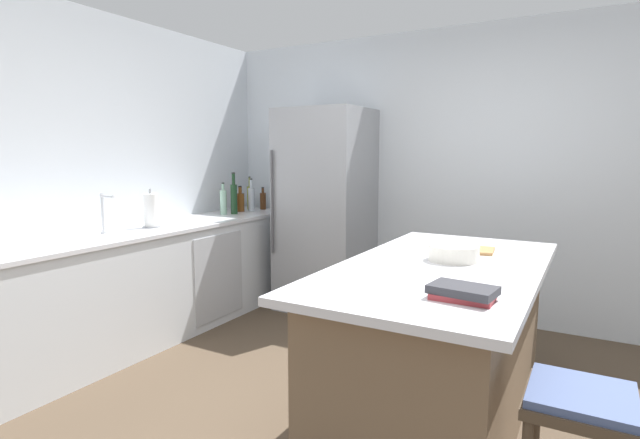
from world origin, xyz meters
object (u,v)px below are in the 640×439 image
object	(u,v)px
soda_bottle	(251,198)
cookbook_stack	(463,292)
refrigerator	(325,210)
whiskey_bottle	(240,201)
vinegar_bottle	(235,202)
kitchen_island	(439,344)
syrup_bottle	(263,200)
gin_bottle	(223,202)
sink_faucet	(104,213)
cutting_board	(469,250)
wine_bottle	(234,198)
mixing_bowl	(454,253)
bar_stool	(579,425)
paper_towel_roll	(151,211)
olive_oil_bottle	(250,197)

from	to	relation	value
soda_bottle	cookbook_stack	distance (m)	3.36
refrigerator	whiskey_bottle	xyz separation A→B (m)	(-0.93, -0.13, 0.05)
vinegar_bottle	kitchen_island	bearing A→B (deg)	-27.75
syrup_bottle	gin_bottle	bearing A→B (deg)	-97.09
kitchen_island	vinegar_bottle	world-z (taller)	vinegar_bottle
sink_faucet	cutting_board	distance (m)	2.60
wine_bottle	sink_faucet	bearing A→B (deg)	-92.79
syrup_bottle	soda_bottle	distance (m)	0.20
refrigerator	mixing_bowl	world-z (taller)	refrigerator
kitchen_island	gin_bottle	size ratio (longest dim) A/B	6.21
gin_bottle	refrigerator	bearing A→B (deg)	24.10
syrup_bottle	cookbook_stack	bearing A→B (deg)	-40.50
bar_stool	soda_bottle	bearing A→B (deg)	144.75
syrup_bottle	mixing_bowl	distance (m)	2.88
paper_towel_roll	olive_oil_bottle	bearing A→B (deg)	93.31
wine_bottle	paper_towel_roll	bearing A→B (deg)	-91.04
soda_bottle	gin_bottle	distance (m)	0.37
paper_towel_roll	wine_bottle	distance (m)	1.02
sink_faucet	mixing_bowl	world-z (taller)	sink_faucet
refrigerator	cutting_board	size ratio (longest dim) A/B	6.32
paper_towel_roll	cookbook_stack	bearing A→B (deg)	-16.02
kitchen_island	cutting_board	distance (m)	0.63
syrup_bottle	cutting_board	distance (m)	2.74
mixing_bowl	wine_bottle	bearing A→B (deg)	156.18
cookbook_stack	whiskey_bottle	bearing A→B (deg)	144.03
olive_oil_bottle	cutting_board	distance (m)	2.79
soda_bottle	cookbook_stack	world-z (taller)	soda_bottle
mixing_bowl	vinegar_bottle	bearing A→B (deg)	154.78
refrigerator	mixing_bowl	bearing A→B (deg)	-41.51
paper_towel_roll	cookbook_stack	size ratio (longest dim) A/B	1.13
gin_bottle	soda_bottle	bearing A→B (deg)	80.15
kitchen_island	paper_towel_roll	bearing A→B (deg)	175.78
sink_faucet	wine_bottle	bearing A→B (deg)	87.21
gin_bottle	mixing_bowl	world-z (taller)	gin_bottle
cutting_board	bar_stool	bearing A→B (deg)	-60.58
paper_towel_roll	vinegar_bottle	size ratio (longest dim) A/B	1.21
paper_towel_roll	gin_bottle	bearing A→B (deg)	93.01
syrup_bottle	paper_towel_roll	bearing A→B (deg)	-90.77
wine_bottle	gin_bottle	bearing A→B (deg)	-130.28
wine_bottle	mixing_bowl	world-z (taller)	wine_bottle
kitchen_island	syrup_bottle	world-z (taller)	syrup_bottle
paper_towel_roll	soda_bottle	bearing A→B (deg)	89.39
wine_bottle	gin_bottle	world-z (taller)	wine_bottle
kitchen_island	gin_bottle	bearing A→B (deg)	155.67
bar_stool	mixing_bowl	size ratio (longest dim) A/B	2.49
kitchen_island	gin_bottle	world-z (taller)	gin_bottle
kitchen_island	refrigerator	distance (m)	2.23
bar_stool	syrup_bottle	bearing A→B (deg)	142.36
refrigerator	bar_stool	xyz separation A→B (m)	(2.25, -2.24, -0.40)
vinegar_bottle	cutting_board	bearing A→B (deg)	-18.96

